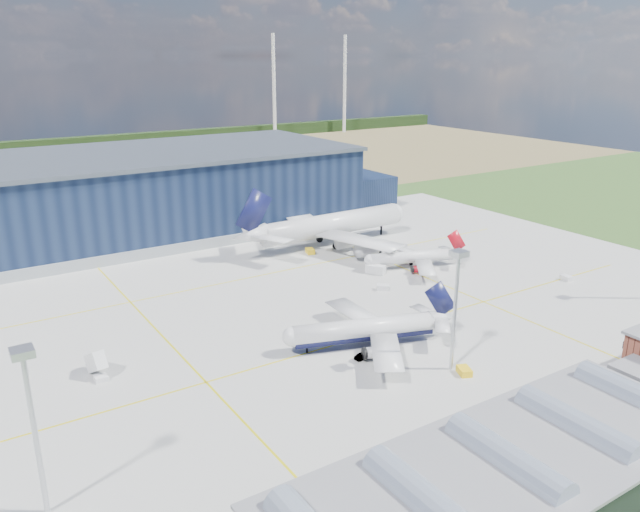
{
  "coord_description": "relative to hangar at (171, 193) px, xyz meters",
  "views": [
    {
      "loc": [
        -66.42,
        -103.57,
        55.25
      ],
      "look_at": [
        10.9,
        15.98,
        9.46
      ],
      "focal_mm": 35.0,
      "sensor_mm": 36.0,
      "label": 1
    }
  ],
  "objects": [
    {
      "name": "ground",
      "position": [
        -2.81,
        -94.8,
        -11.62
      ],
      "size": [
        600.0,
        600.0,
        0.0
      ],
      "primitive_type": "plane",
      "color": "#254C1C",
      "rests_on": "ground"
    },
    {
      "name": "apron",
      "position": [
        -2.81,
        -84.8,
        -11.59
      ],
      "size": [
        220.0,
        160.0,
        0.08
      ],
      "color": "#AAA9A4",
      "rests_on": "ground"
    },
    {
      "name": "farmland",
      "position": [
        -2.81,
        125.2,
        -11.62
      ],
      "size": [
        600.0,
        220.0,
        0.01
      ],
      "primitive_type": "cube",
      "color": "#8F754D",
      "rests_on": "ground"
    },
    {
      "name": "treeline",
      "position": [
        -2.81,
        205.2,
        -7.62
      ],
      "size": [
        600.0,
        8.0,
        8.0
      ],
      "primitive_type": "cube",
      "color": "black",
      "rests_on": "ground"
    },
    {
      "name": "hangar",
      "position": [
        0.0,
        0.0,
        0.0
      ],
      "size": [
        145.0,
        62.0,
        26.1
      ],
      "color": "#0F1B34",
      "rests_on": "ground"
    },
    {
      "name": "glass_concourse",
      "position": [
        -9.26,
        -154.8,
        -7.93
      ],
      "size": [
        78.0,
        23.0,
        8.6
      ],
      "color": "black",
      "rests_on": "ground"
    },
    {
      "name": "light_mast_west",
      "position": [
        -62.81,
        -124.8,
        3.82
      ],
      "size": [
        2.6,
        2.6,
        23.0
      ],
      "color": "silver",
      "rests_on": "ground"
    },
    {
      "name": "light_mast_center",
      "position": [
        7.19,
        -124.8,
        3.82
      ],
      "size": [
        2.6,
        2.6,
        23.0
      ],
      "color": "silver",
      "rests_on": "ground"
    },
    {
      "name": "airliner_navy",
      "position": [
        -0.76,
        -108.4,
        -5.6
      ],
      "size": [
        46.31,
        45.8,
        12.02
      ],
      "primitive_type": null,
      "rotation": [
        0.0,
        0.0,
        2.82
      ],
      "color": "silver",
      "rests_on": "ground"
    },
    {
      "name": "airliner_red",
      "position": [
        39.01,
        -76.59,
        -6.76
      ],
      "size": [
        37.88,
        37.49,
        9.72
      ],
      "primitive_type": null,
      "rotation": [
        0.0,
        0.0,
        2.8
      ],
      "color": "silver",
      "rests_on": "ground"
    },
    {
      "name": "airliner_widebody",
      "position": [
        33.56,
        -46.59,
        -1.63
      ],
      "size": [
        62.49,
        61.18,
        19.98
      ],
      "primitive_type": null,
      "rotation": [
        0.0,
        0.0,
        0.02
      ],
      "color": "silver",
      "rests_on": "ground"
    },
    {
      "name": "gse_tug_b",
      "position": [
        7.81,
        -127.54,
        -10.95
      ],
      "size": [
        3.08,
        3.63,
        1.33
      ],
      "primitive_type": "cube",
      "rotation": [
        0.0,
        0.0,
        -0.4
      ],
      "color": "yellow",
      "rests_on": "ground"
    },
    {
      "name": "gse_cart_a",
      "position": [
        66.35,
        -105.96,
        -10.98
      ],
      "size": [
        2.3,
        3.17,
        1.28
      ],
      "primitive_type": "cube",
      "rotation": [
        0.0,
        0.0,
        -0.12
      ],
      "color": "silver",
      "rests_on": "ground"
    },
    {
      "name": "gse_van_b",
      "position": [
        28.21,
        -74.98,
        -10.44
      ],
      "size": [
        4.47,
        5.64,
        2.35
      ],
      "primitive_type": "cube",
      "rotation": [
        0.0,
        0.0,
        0.48
      ],
      "color": "silver",
      "rests_on": "ground"
    },
    {
      "name": "gse_tug_c",
      "position": [
        22.89,
        -50.6,
        -10.87
      ],
      "size": [
        2.98,
        3.85,
        1.49
      ],
      "primitive_type": "cube",
      "rotation": [
        0.0,
        0.0,
        -0.28
      ],
      "color": "yellow",
      "rests_on": "ground"
    },
    {
      "name": "gse_cart_b",
      "position": [
        22.22,
        -85.72,
        -10.94
      ],
      "size": [
        3.75,
        3.56,
        1.36
      ],
      "primitive_type": "cube",
      "rotation": [
        0.0,
        0.0,
        0.92
      ],
      "color": "silver",
      "rests_on": "ground"
    },
    {
      "name": "airstair",
      "position": [
        -48.29,
        -91.52,
        -9.94
      ],
      "size": [
        2.88,
        5.51,
        3.36
      ],
      "primitive_type": "cube",
      "rotation": [
        0.0,
        0.0,
        0.15
      ],
      "color": "silver",
      "rests_on": "ground"
    },
    {
      "name": "car_b",
      "position": [
        -4.01,
        -112.73,
        -11.0
      ],
      "size": [
        3.81,
        1.6,
        1.22
      ],
      "primitive_type": "imported",
      "rotation": [
        0.0,
        0.0,
        1.65
      ],
      "color": "#99999E",
      "rests_on": "ground"
    }
  ]
}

